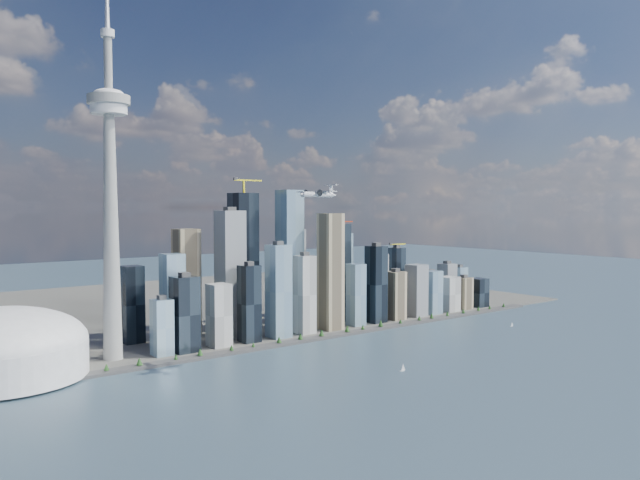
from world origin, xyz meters
TOP-DOWN VIEW (x-y plane):
  - ground at (0.00, 0.00)m, footprint 4000.00×4000.00m
  - seawall at (0.00, 250.00)m, footprint 1100.00×22.00m
  - land at (0.00, 700.00)m, footprint 1400.00×900.00m
  - shoreline_trees at (0.00, 250.00)m, footprint 960.53×7.20m
  - skyscraper_cluster at (59.62, 336.82)m, footprint 736.00×142.00m
  - needle_tower at (-300.00, 310.00)m, footprint 56.00×56.00m
  - dome_stadium at (-440.00, 300.00)m, footprint 200.00×200.00m
  - airplane at (-98.28, 111.14)m, footprint 70.05×62.28m
  - sailboat_west at (-23.34, 29.32)m, footprint 7.71×3.58m
  - sailboat_east at (346.59, 124.32)m, footprint 6.25×1.85m

SIDE VIEW (x-z plane):
  - ground at x=0.00m, z-range 0.00..0.00m
  - land at x=0.00m, z-range 0.00..3.00m
  - seawall at x=0.00m, z-range 0.00..4.00m
  - sailboat_east at x=346.59m, z-range -1.56..7.13m
  - sailboat_west at x=-23.34m, z-range -1.91..8.77m
  - shoreline_trees at x=0.00m, z-range 4.38..13.18m
  - dome_stadium at x=-440.00m, z-range -3.56..82.44m
  - skyscraper_cluster at x=59.62m, z-range -49.04..209.54m
  - airplane at x=-98.28m, z-range 219.88..237.02m
  - needle_tower at x=-300.00m, z-range -39.41..511.09m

